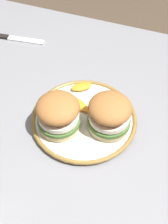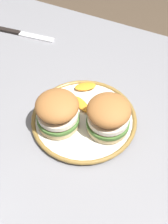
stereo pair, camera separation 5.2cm
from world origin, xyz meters
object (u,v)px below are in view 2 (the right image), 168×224
object	(u,v)px
table_knife	(21,34)
dinner_plate	(84,119)
sandwich_half_left	(108,116)
dining_table	(94,148)
sandwich_half_right	(57,111)

from	to	relation	value
table_knife	dinner_plate	bearing A→B (deg)	-34.43
sandwich_half_left	table_knife	size ratio (longest dim) A/B	0.65
sandwich_half_left	dinner_plate	bearing A→B (deg)	176.06
sandwich_half_left	table_knife	distance (m)	0.52
dinner_plate	sandwich_half_left	xyz separation A→B (m)	(0.07, -0.00, 0.06)
dinner_plate	table_knife	world-z (taller)	dinner_plate
sandwich_half_left	dining_table	bearing A→B (deg)	-161.32
dinner_plate	table_knife	bearing A→B (deg)	145.57
sandwich_half_right	table_knife	xyz separation A→B (m)	(-0.32, 0.30, -0.07)
sandwich_half_left	sandwich_half_right	world-z (taller)	same
dining_table	dinner_plate	xyz separation A→B (m)	(-0.04, 0.02, 0.10)
dining_table	table_knife	world-z (taller)	table_knife
dining_table	table_knife	xyz separation A→B (m)	(-0.41, 0.27, 0.09)
dining_table	dinner_plate	distance (m)	0.11
sandwich_half_right	table_knife	bearing A→B (deg)	136.46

